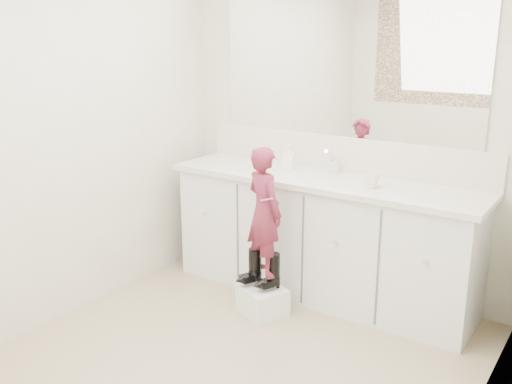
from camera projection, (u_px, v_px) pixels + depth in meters
The scene contains 16 objects.
floor at pixel (219, 371), 3.27m from camera, with size 3.00×3.00×0.00m, color #8E815D.
wall_back at pixel (343, 128), 4.14m from camera, with size 2.60×2.60×0.00m, color beige.
wall_left at pixel (55, 141), 3.65m from camera, with size 3.00×3.00×0.00m, color beige.
wall_right at pixel (475, 209), 2.24m from camera, with size 3.00×3.00×0.00m, color beige.
vanity_cabinet at pixel (321, 239), 4.13m from camera, with size 2.20×0.55×0.85m, color silver.
countertop at pixel (322, 180), 4.00m from camera, with size 2.28×0.58×0.04m, color beige.
backsplash at pixel (341, 153), 4.18m from camera, with size 2.28×0.03×0.25m, color beige.
mirror at pixel (344, 66), 4.01m from camera, with size 2.00×0.02×1.00m, color white.
faucet at pixel (333, 166), 4.11m from camera, with size 0.08×0.08×0.10m, color silver.
cup at pixel (372, 180), 3.72m from camera, with size 0.11×0.11×0.11m, color beige.
soap_bottle at pixel (289, 158), 4.21m from camera, with size 0.08×0.08×0.18m, color white.
step_stool at pixel (262, 300), 3.91m from camera, with size 0.31×0.26×0.20m, color white.
boot_left at pixel (255, 267), 3.90m from camera, with size 0.09×0.17×0.26m, color black, non-canonical shape.
boot_right at pixel (273, 272), 3.82m from camera, with size 0.09×0.17×0.26m, color black, non-canonical shape.
toddler at pixel (264, 212), 3.75m from camera, with size 0.32×0.21×0.87m, color #AB3456.
toothbrush at pixel (267, 200), 3.62m from camera, with size 0.01×0.01×0.14m, color #EC5BAB.
Camera 1 is at (1.79, -2.25, 1.87)m, focal length 40.00 mm.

